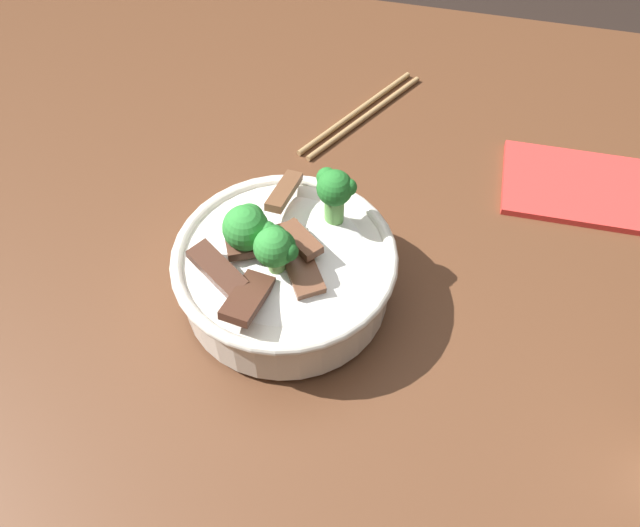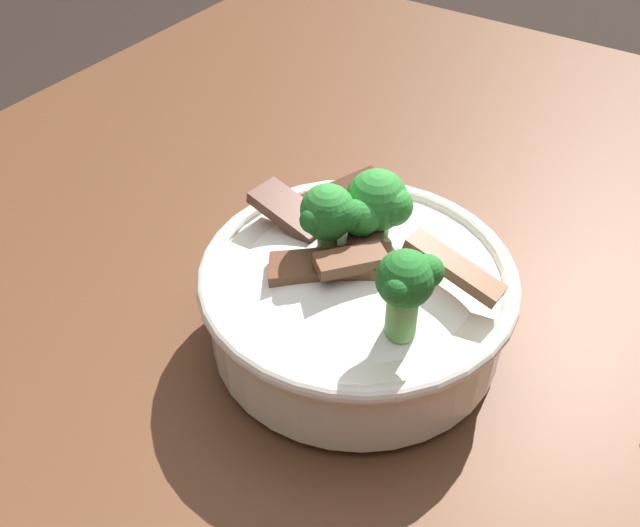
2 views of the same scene
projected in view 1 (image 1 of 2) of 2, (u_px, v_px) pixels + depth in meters
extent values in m
plane|color=black|center=(293.00, 501.00, 1.30)|extent=(10.00, 10.00, 0.00)
cube|color=#56331E|center=(270.00, 272.00, 0.70)|extent=(1.12, 1.06, 0.05)
cube|color=#56331E|center=(121.00, 174.00, 1.35)|extent=(0.06, 0.06, 0.74)
cube|color=#56331E|center=(598.00, 259.00, 1.21)|extent=(0.06, 0.06, 0.74)
cylinder|color=silver|center=(287.00, 293.00, 0.65)|extent=(0.08, 0.08, 0.01)
cylinder|color=silver|center=(286.00, 274.00, 0.62)|extent=(0.20, 0.20, 0.06)
torus|color=silver|center=(285.00, 256.00, 0.60)|extent=(0.21, 0.21, 0.01)
ellipsoid|color=white|center=(285.00, 264.00, 0.61)|extent=(0.18, 0.18, 0.05)
cube|color=brown|center=(297.00, 259.00, 0.58)|extent=(0.07, 0.08, 0.02)
cube|color=brown|center=(301.00, 240.00, 0.58)|extent=(0.05, 0.04, 0.01)
cube|color=#563323|center=(253.00, 245.00, 0.58)|extent=(0.05, 0.04, 0.01)
cube|color=brown|center=(284.00, 191.00, 0.62)|extent=(0.02, 0.07, 0.02)
cube|color=#4C2B1E|center=(217.00, 269.00, 0.56)|extent=(0.06, 0.05, 0.02)
cube|color=#4C2B1E|center=(248.00, 298.00, 0.55)|extent=(0.03, 0.06, 0.02)
cylinder|color=#7AB256|center=(275.00, 264.00, 0.57)|extent=(0.01, 0.01, 0.02)
sphere|color=#2D8433|center=(274.00, 247.00, 0.55)|extent=(0.04, 0.04, 0.04)
sphere|color=#2D8433|center=(287.00, 252.00, 0.55)|extent=(0.02, 0.02, 0.02)
sphere|color=#2D8433|center=(274.00, 237.00, 0.56)|extent=(0.02, 0.02, 0.02)
cylinder|color=#7AB256|center=(278.00, 264.00, 0.57)|extent=(0.01, 0.01, 0.02)
sphere|color=#1E6023|center=(277.00, 247.00, 0.55)|extent=(0.03, 0.03, 0.03)
sphere|color=#1E6023|center=(289.00, 252.00, 0.55)|extent=(0.02, 0.02, 0.02)
sphere|color=#1E6023|center=(275.00, 237.00, 0.56)|extent=(0.02, 0.02, 0.02)
cylinder|color=#5B9947|center=(251.00, 245.00, 0.59)|extent=(0.02, 0.02, 0.02)
sphere|color=#2D8433|center=(249.00, 229.00, 0.57)|extent=(0.04, 0.04, 0.04)
sphere|color=#2D8433|center=(265.00, 235.00, 0.57)|extent=(0.03, 0.03, 0.03)
sphere|color=#2D8433|center=(250.00, 218.00, 0.58)|extent=(0.03, 0.03, 0.03)
cylinder|color=#5B9947|center=(334.00, 208.00, 0.61)|extent=(0.02, 0.02, 0.03)
sphere|color=#237028|center=(335.00, 188.00, 0.59)|extent=(0.03, 0.03, 0.03)
sphere|color=#237028|center=(348.00, 187.00, 0.58)|extent=(0.02, 0.02, 0.02)
sphere|color=#237028|center=(327.00, 178.00, 0.59)|extent=(0.02, 0.02, 0.02)
cylinder|color=#9E7A4C|center=(366.00, 117.00, 0.82)|extent=(0.11, 0.19, 0.01)
cylinder|color=#9E7A4C|center=(357.00, 112.00, 0.82)|extent=(0.11, 0.19, 0.01)
cube|color=red|center=(575.00, 186.00, 0.74)|extent=(0.17, 0.12, 0.01)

